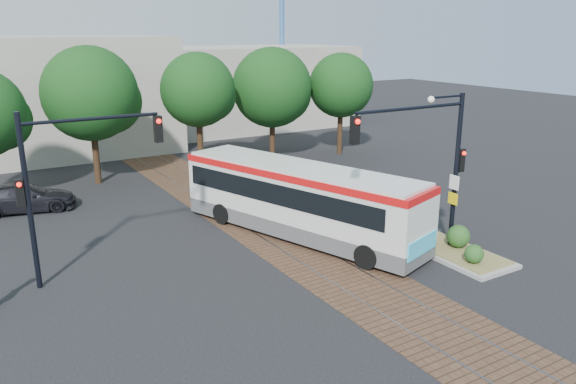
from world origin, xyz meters
The scene contains 10 objects.
ground centered at (0.00, 0.00, 0.00)m, with size 120.00×120.00×0.00m, color black.
trackbed centered at (0.00, 4.00, 0.01)m, with size 3.60×40.00×0.02m.
tree_row centered at (1.21, 16.42, 4.85)m, with size 26.40×5.60×7.67m.
warehouses centered at (-0.53, 28.75, 3.81)m, with size 40.00×13.00×8.00m.
crane centered at (18.00, 34.00, 10.88)m, with size 8.00×0.50×18.00m.
city_bus centered at (0.77, 3.67, 1.70)m, with size 5.86×11.57×3.05m.
traffic_island centered at (4.82, -0.90, 0.33)m, with size 2.20×5.20×1.13m.
signal_pole_main centered at (3.86, -0.81, 4.16)m, with size 5.49×0.46×6.00m.
signal_pole_left centered at (-8.37, 4.00, 3.86)m, with size 4.99×0.34×6.00m.
parked_car centered at (-8.78, 13.34, 0.68)m, with size 1.90×4.67×1.36m, color black.
Camera 1 is at (-11.35, -15.35, 8.48)m, focal length 35.00 mm.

